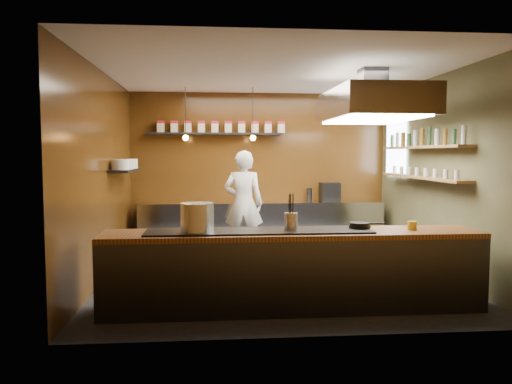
{
  "coord_description": "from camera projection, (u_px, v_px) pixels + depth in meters",
  "views": [
    {
      "loc": [
        -0.93,
        -7.27,
        1.82
      ],
      "look_at": [
        -0.26,
        0.4,
        1.23
      ],
      "focal_mm": 35.0,
      "sensor_mm": 36.0,
      "label": 1
    }
  ],
  "objects": [
    {
      "name": "floor",
      "position": [
        276.0,
        276.0,
        7.44
      ],
      "size": [
        5.0,
        5.0,
        0.0
      ],
      "primitive_type": "plane",
      "color": "black",
      "rests_on": "ground"
    },
    {
      "name": "back_wall",
      "position": [
        260.0,
        170.0,
        9.81
      ],
      "size": [
        5.0,
        0.0,
        5.0
      ],
      "primitive_type": "plane",
      "rotation": [
        1.57,
        0.0,
        0.0
      ],
      "color": "#331B09",
      "rests_on": "ground"
    },
    {
      "name": "left_wall",
      "position": [
        102.0,
        176.0,
        7.11
      ],
      "size": [
        0.0,
        5.0,
        5.0
      ],
      "primitive_type": "plane",
      "rotation": [
        1.57,
        0.0,
        1.57
      ],
      "color": "#331B09",
      "rests_on": "ground"
    },
    {
      "name": "right_wall",
      "position": [
        440.0,
        175.0,
        7.55
      ],
      "size": [
        0.0,
        5.0,
        5.0
      ],
      "primitive_type": "plane",
      "rotation": [
        1.57,
        0.0,
        -1.57
      ],
      "color": "#413F25",
      "rests_on": "ground"
    },
    {
      "name": "ceiling",
      "position": [
        276.0,
        72.0,
        7.21
      ],
      "size": [
        5.0,
        5.0,
        0.0
      ],
      "primitive_type": "plane",
      "rotation": [
        3.14,
        0.0,
        0.0
      ],
      "color": "silver",
      "rests_on": "back_wall"
    },
    {
      "name": "window_pane",
      "position": [
        396.0,
        149.0,
        9.2
      ],
      "size": [
        0.0,
        1.0,
        1.0
      ],
      "primitive_type": "plane",
      "rotation": [
        1.57,
        0.0,
        -1.57
      ],
      "color": "white",
      "rests_on": "right_wall"
    },
    {
      "name": "prep_counter",
      "position": [
        261.0,
        225.0,
        9.56
      ],
      "size": [
        4.6,
        0.65,
        0.9
      ],
      "primitive_type": "cube",
      "color": "silver",
      "rests_on": "floor"
    },
    {
      "name": "pass_counter",
      "position": [
        293.0,
        270.0,
        5.82
      ],
      "size": [
        4.4,
        0.72,
        0.94
      ],
      "color": "#38383D",
      "rests_on": "floor"
    },
    {
      "name": "tin_shelf",
      "position": [
        214.0,
        134.0,
        9.54
      ],
      "size": [
        2.6,
        0.26,
        0.04
      ],
      "primitive_type": "cube",
      "color": "black",
      "rests_on": "back_wall"
    },
    {
      "name": "plate_shelf",
      "position": [
        126.0,
        170.0,
        8.11
      ],
      "size": [
        0.3,
        1.4,
        0.04
      ],
      "primitive_type": "cube",
      "color": "black",
      "rests_on": "left_wall"
    },
    {
      "name": "bottle_shelf_upper",
      "position": [
        422.0,
        147.0,
        7.8
      ],
      "size": [
        0.26,
        2.8,
        0.04
      ],
      "primitive_type": "cube",
      "color": "olive",
      "rests_on": "right_wall"
    },
    {
      "name": "bottle_shelf_lower",
      "position": [
        421.0,
        177.0,
        7.83
      ],
      "size": [
        0.26,
        2.8,
        0.04
      ],
      "primitive_type": "cube",
      "color": "olive",
      "rests_on": "right_wall"
    },
    {
      "name": "extractor_hood",
      "position": [
        372.0,
        104.0,
        6.97
      ],
      "size": [
        1.2,
        2.0,
        0.72
      ],
      "color": "#38383D",
      "rests_on": "ceiling"
    },
    {
      "name": "pendant_left",
      "position": [
        186.0,
        135.0,
        8.84
      ],
      "size": [
        0.1,
        0.1,
        0.95
      ],
      "color": "black",
      "rests_on": "ceiling"
    },
    {
      "name": "pendant_right",
      "position": [
        253.0,
        135.0,
        8.95
      ],
      "size": [
        0.1,
        0.1,
        0.95
      ],
      "color": "black",
      "rests_on": "ceiling"
    },
    {
      "name": "storage_tins",
      "position": [
        222.0,
        127.0,
        9.54
      ],
      "size": [
        2.43,
        0.13,
        0.22
      ],
      "color": "beige",
      "rests_on": "tin_shelf"
    },
    {
      "name": "plate_stacks",
      "position": [
        125.0,
        164.0,
        8.1
      ],
      "size": [
        0.26,
        1.16,
        0.16
      ],
      "color": "silver",
      "rests_on": "plate_shelf"
    },
    {
      "name": "bottles",
      "position": [
        422.0,
        138.0,
        7.79
      ],
      "size": [
        0.06,
        2.66,
        0.24
      ],
      "color": "silver",
      "rests_on": "bottle_shelf_upper"
    },
    {
      "name": "wine_glasses",
      "position": [
        421.0,
        172.0,
        7.83
      ],
      "size": [
        0.07,
        2.37,
        0.13
      ],
      "color": "silver",
      "rests_on": "bottle_shelf_lower"
    },
    {
      "name": "stockpot_large",
      "position": [
        199.0,
        217.0,
        5.67
      ],
      "size": [
        0.39,
        0.39,
        0.32
      ],
      "primitive_type": "cylinder",
      "rotation": [
        0.0,
        0.0,
        0.18
      ],
      "color": "silver",
      "rests_on": "pass_counter"
    },
    {
      "name": "stockpot_small",
      "position": [
        196.0,
        217.0,
        5.61
      ],
      "size": [
        0.44,
        0.44,
        0.32
      ],
      "primitive_type": "cylinder",
      "rotation": [
        0.0,
        0.0,
        0.33
      ],
      "color": "silver",
      "rests_on": "pass_counter"
    },
    {
      "name": "utensil_crock",
      "position": [
        291.0,
        221.0,
        5.76
      ],
      "size": [
        0.19,
        0.19,
        0.2
      ],
      "primitive_type": "cylinder",
      "rotation": [
        0.0,
        0.0,
        -0.26
      ],
      "color": "silver",
      "rests_on": "pass_counter"
    },
    {
      "name": "frying_pan",
      "position": [
        360.0,
        225.0,
        5.92
      ],
      "size": [
        0.43,
        0.26,
        0.06
      ],
      "color": "black",
      "rests_on": "pass_counter"
    },
    {
      "name": "butter_jar",
      "position": [
        412.0,
        226.0,
        5.89
      ],
      "size": [
        0.13,
        0.13,
        0.1
      ],
      "primitive_type": "cylinder",
      "rotation": [
        0.0,
        0.0,
        -0.17
      ],
      "color": "gold",
      "rests_on": "pass_counter"
    },
    {
      "name": "espresso_machine",
      "position": [
        330.0,
        192.0,
        9.7
      ],
      "size": [
        0.36,
        0.34,
        0.36
      ],
      "primitive_type": "cube",
      "rotation": [
        0.0,
        0.0,
        0.01
      ],
      "color": "black",
      "rests_on": "prep_counter"
    },
    {
      "name": "chef",
      "position": [
        244.0,
        204.0,
        8.8
      ],
      "size": [
        0.74,
        0.55,
        1.87
      ],
      "primitive_type": "imported",
      "rotation": [
        0.0,
        0.0,
        2.99
      ],
      "color": "white",
      "rests_on": "floor"
    }
  ]
}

